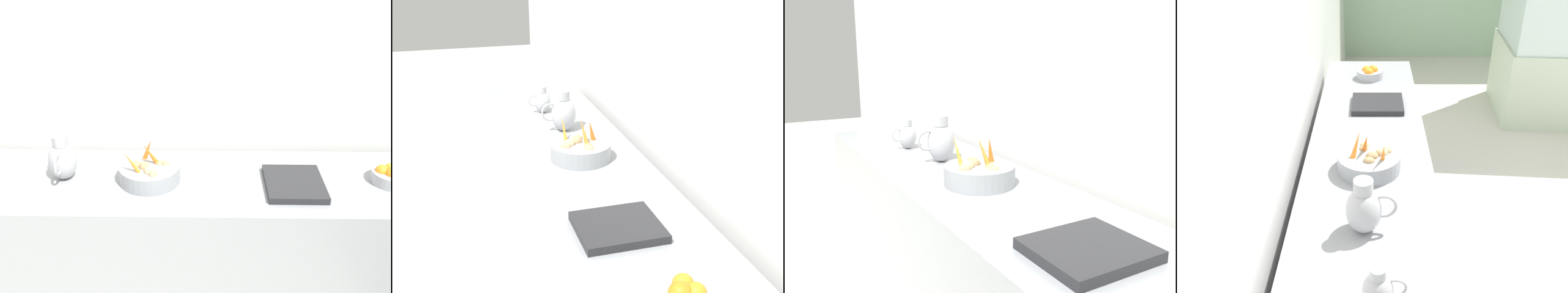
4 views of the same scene
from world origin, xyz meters
TOP-DOWN VIEW (x-y plane):
  - tile_wall_left at (-1.95, 0.77)m, footprint 0.10×8.63m
  - prep_counter at (-1.50, 0.27)m, footprint 0.68×3.27m
  - vegetable_colander at (-1.50, 0.24)m, footprint 0.32×0.32m
  - orange_bowl at (-1.50, 1.51)m, footprint 0.20×0.20m
  - metal_pitcher_tall at (-1.51, -0.22)m, footprint 0.21×0.15m
  - metal_pitcher_short at (-1.46, -0.61)m, footprint 0.15×0.11m
  - counter_sink_basin at (-1.44, 1.00)m, footprint 0.34×0.30m

SIDE VIEW (x-z plane):
  - prep_counter at x=-1.50m, z-range 0.00..0.93m
  - counter_sink_basin at x=-1.44m, z-range 0.93..0.96m
  - orange_bowl at x=-1.50m, z-range 0.92..1.02m
  - vegetable_colander at x=-1.50m, z-range 0.87..1.09m
  - metal_pitcher_short at x=-1.46m, z-range 0.92..1.10m
  - metal_pitcher_tall at x=-1.51m, z-range 0.92..1.17m
  - tile_wall_left at x=-1.95m, z-range 0.00..3.00m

